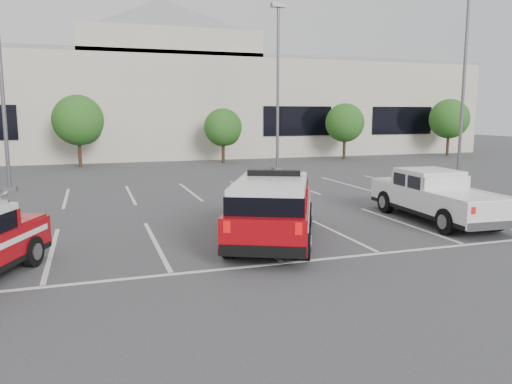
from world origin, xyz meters
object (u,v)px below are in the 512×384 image
tree_mid_right (224,129)px  light_pole_left (1,78)px  tree_far_right (450,120)px  convention_building (142,101)px  fire_chief_suv (272,214)px  light_pole_mid (278,88)px  white_pickup (435,201)px  light_pole_right (464,85)px  tree_mid_left (80,122)px  tree_right (346,124)px

tree_mid_right → light_pole_left: bearing=-142.5°
tree_far_right → tree_mid_right: bearing=-180.0°
convention_building → fire_chief_suv: bearing=-89.5°
light_pole_mid → fire_chief_suv: light_pole_mid is taller
convention_building → white_pickup: 32.67m
convention_building → white_pickup: (6.48, -31.77, -4.04)m
convention_building → light_pole_right: bearing=-54.1°
tree_mid_right → white_pickup: size_ratio=0.71×
tree_mid_left → tree_far_right: same height
white_pickup → light_pole_mid: bearing=91.9°
convention_building → light_pole_mid: size_ratio=5.86×
tree_mid_right → white_pickup: (1.57, -21.95, -1.83)m
light_pole_mid → white_pickup: bearing=-91.2°
convention_building → light_pole_right: (15.82, -21.86, 0.47)m
tree_mid_left → tree_mid_right: (10.00, -0.00, -0.54)m
tree_mid_right → fire_chief_suv: 23.39m
convention_building → light_pole_mid: convention_building is taller
convention_building → tree_right: convention_building is taller
light_pole_left → white_pickup: 19.42m
tree_mid_right → light_pole_right: size_ratio=0.39×
light_pole_left → white_pickup: size_ratio=1.83×
tree_mid_right → light_pole_mid: 6.88m
convention_building → tree_mid_left: bearing=-117.4°
fire_chief_suv → light_pole_left: bearing=148.4°
tree_right → fire_chief_suv: size_ratio=0.74×
convention_building → white_pickup: convention_building is taller
tree_mid_right → tree_far_right: 20.01m
light_pole_mid → fire_chief_suv: 18.57m
tree_far_right → tree_mid_left: bearing=180.0°
tree_mid_left → light_pole_right: size_ratio=0.47×
light_pole_left → tree_mid_left: bearing=72.9°
white_pickup → fire_chief_suv: bearing=-168.5°
tree_far_right → light_pole_mid: size_ratio=0.47×
tree_far_right → convention_building: bearing=158.5°
tree_far_right → tree_right: bearing=-180.0°
tree_mid_right → light_pole_left: light_pole_left is taller
tree_mid_right → fire_chief_suv: tree_mid_right is taller
tree_far_right → light_pole_right: light_pole_right is taller
convention_building → tree_right: size_ratio=13.58×
tree_right → light_pole_right: bearing=-85.7°
light_pole_mid → fire_chief_suv: bearing=-111.2°
tree_mid_left → light_pole_left: light_pole_left is taller
tree_mid_left → light_pole_left: size_ratio=0.47×
tree_right → white_pickup: bearing=-111.0°
convention_building → fire_chief_suv: 32.92m
tree_far_right → light_pole_mid: bearing=-161.5°
tree_right → tree_far_right: tree_far_right is taller
convention_building → white_pickup: size_ratio=10.70×
light_pole_right → tree_right: bearing=94.3°
tree_mid_right → tree_right: 10.00m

